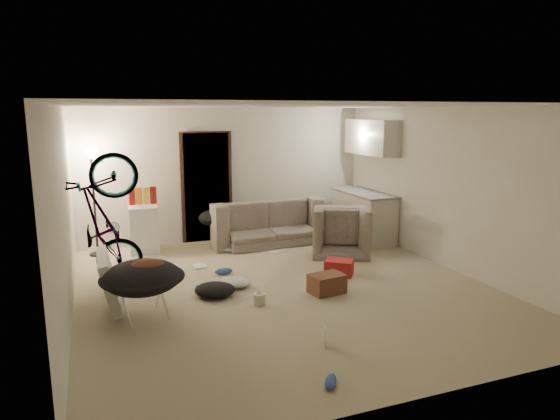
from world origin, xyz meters
name	(u,v)px	position (x,y,z in m)	size (l,w,h in m)	color
floor	(284,288)	(0.00, 0.00, -0.01)	(5.50, 6.00, 0.02)	tan
ceiling	(284,105)	(0.00, 0.00, 2.51)	(5.50, 6.00, 0.02)	white
wall_back	(226,174)	(0.00, 3.01, 1.25)	(5.50, 0.02, 2.50)	silver
wall_front	(420,261)	(0.00, -3.01, 1.25)	(5.50, 0.02, 2.50)	silver
wall_left	(63,215)	(-2.76, 0.00, 1.25)	(0.02, 6.00, 2.50)	silver
wall_right	(449,189)	(2.76, 0.00, 1.25)	(0.02, 6.00, 2.50)	silver
doorway	(207,187)	(-0.40, 2.97, 1.02)	(0.85, 0.10, 2.04)	black
door_trim	(207,188)	(-0.40, 2.94, 1.02)	(0.97, 0.04, 2.10)	#331D12
floor_lamp	(93,180)	(-2.40, 2.65, 1.31)	(0.28, 0.28, 1.81)	black
kitchen_counter	(363,216)	(2.43, 2.00, 0.44)	(0.60, 1.50, 0.88)	beige
counter_top	(364,193)	(2.43, 2.00, 0.90)	(0.64, 1.54, 0.04)	gray
kitchen_uppers	(372,137)	(2.56, 2.00, 1.95)	(0.38, 1.40, 0.65)	beige
sofa	(264,226)	(0.56, 2.45, 0.31)	(2.11, 0.83, 0.62)	#363D37
armchair	(340,234)	(1.58, 1.35, 0.31)	(0.96, 0.84, 0.62)	#363D37
bicycle	(106,250)	(-2.30, 1.05, 0.50)	(0.67, 1.92, 1.01)	black
book_asset	(326,348)	(-0.27, -1.88, 0.01)	(0.16, 0.22, 0.02)	maroon
mini_fridge	(144,229)	(-1.62, 2.55, 0.41)	(0.48, 0.48, 0.82)	white
snack_box_0	(132,196)	(-1.79, 2.55, 1.00)	(0.10, 0.07, 0.30)	maroon
snack_box_1	(139,196)	(-1.67, 2.55, 1.00)	(0.10, 0.07, 0.30)	orange
snack_box_2	(146,196)	(-1.55, 2.55, 1.00)	(0.10, 0.07, 0.30)	gold
snack_box_3	(153,195)	(-1.43, 2.55, 1.00)	(0.10, 0.07, 0.30)	maroon
saucer_chair	(143,285)	(-1.94, -0.39, 0.42)	(0.99, 0.99, 0.70)	silver
hoodie	(146,269)	(-1.89, -0.42, 0.62)	(0.48, 0.40, 0.22)	#4A2619
sofa_drape	(214,218)	(-0.39, 2.45, 0.54)	(0.56, 0.46, 0.28)	black
tv_box	(109,280)	(-2.30, 0.17, 0.34)	(0.12, 1.02, 0.67)	silver
drink_case_a	(327,284)	(0.47, -0.41, 0.13)	(0.45, 0.32, 0.26)	brown
drink_case_b	(339,268)	(0.98, 0.20, 0.12)	(0.41, 0.30, 0.23)	maroon
juicer	(259,298)	(-0.52, -0.49, 0.09)	(0.15, 0.15, 0.21)	beige
newspaper	(270,248)	(0.51, 1.97, 0.00)	(0.46, 0.60, 0.01)	beige
book_blue	(208,287)	(-1.00, 0.34, 0.01)	(0.21, 0.29, 0.03)	#304DAD
book_white	(200,266)	(-0.91, 1.34, 0.01)	(0.19, 0.25, 0.02)	silver
shoe_0	(224,271)	(-0.65, 0.84, 0.05)	(0.27, 0.11, 0.10)	#304DAD
shoe_1	(228,250)	(-0.27, 1.96, 0.05)	(0.26, 0.11, 0.10)	slate
shoe_2	(331,382)	(-0.54, -2.55, 0.05)	(0.25, 0.10, 0.09)	#304DAD
clothes_lump_a	(215,290)	(-0.98, 0.02, 0.09)	(0.54, 0.47, 0.17)	black
clothes_lump_b	(265,237)	(0.61, 2.55, 0.07)	(0.47, 0.41, 0.14)	black
clothes_lump_c	(235,282)	(-0.63, 0.27, 0.07)	(0.43, 0.37, 0.13)	silver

